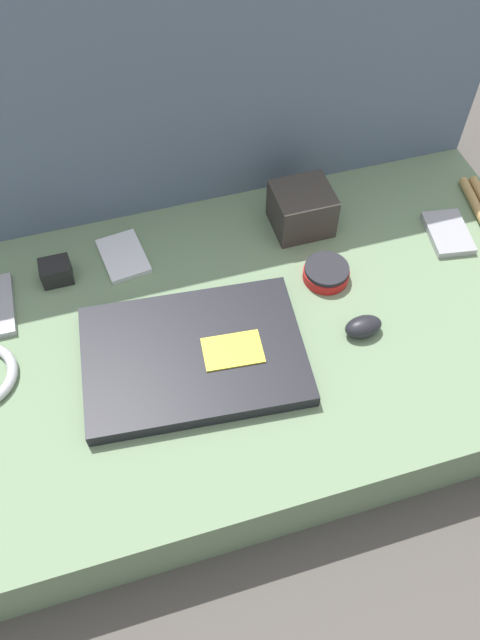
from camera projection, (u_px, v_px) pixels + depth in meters
ground_plane at (240, 367)px, 1.10m from camera, size 8.00×8.00×0.00m
couch_seat at (240, 348)px, 1.05m from camera, size 1.09×0.60×0.12m
couch_backrest at (176, 103)px, 1.11m from camera, size 1.09×0.20×0.54m
laptop at (194, 355)px, 0.95m from camera, size 0.36×0.26×0.03m
computer_mouse at (363, 326)px, 0.98m from camera, size 0.06×0.04×0.03m
speaker_puck at (326, 273)px, 1.05m from camera, size 0.08×0.08×0.03m
phone_silver at (448, 233)px, 1.11m from camera, size 0.08×0.11×0.01m
phone_small at (123, 256)px, 1.08m from camera, size 0.08×0.11×0.01m
camera_pouch at (302, 209)px, 1.10m from camera, size 0.10×0.09×0.08m
charger_brick at (56, 272)px, 1.04m from camera, size 0.05×0.04×0.04m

